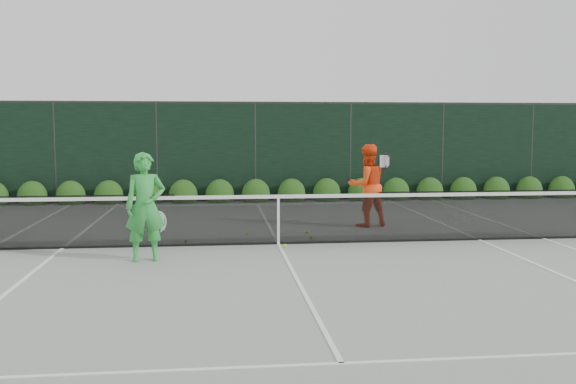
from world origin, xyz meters
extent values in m
plane|color=gray|center=(0.00, 0.00, 0.00)|extent=(80.00, 80.00, 0.00)
cube|color=black|center=(-4.20, 0.00, 0.51)|extent=(4.40, 0.01, 1.02)
cube|color=black|center=(0.00, 0.00, 0.48)|extent=(4.00, 0.01, 0.96)
cube|color=black|center=(4.20, 0.00, 0.51)|extent=(4.40, 0.01, 1.02)
cube|color=white|center=(0.00, 0.00, 0.94)|extent=(12.80, 0.03, 0.07)
cube|color=black|center=(0.00, 0.00, 0.02)|extent=(12.80, 0.02, 0.04)
cube|color=white|center=(0.00, 0.00, 0.46)|extent=(0.05, 0.03, 0.91)
imported|color=green|center=(-2.41, -1.27, 0.93)|extent=(0.75, 0.56, 1.87)
torus|color=beige|center=(-2.21, -1.17, 0.66)|extent=(0.29, 0.14, 0.30)
cylinder|color=black|center=(-2.21, -1.17, 0.42)|extent=(0.10, 0.03, 0.30)
imported|color=#FF4915|center=(2.25, 2.04, 0.95)|extent=(1.07, 0.93, 1.90)
torus|color=black|center=(2.60, 1.84, 1.52)|extent=(0.28, 0.15, 0.30)
cylinder|color=black|center=(2.60, 1.84, 1.28)|extent=(0.10, 0.03, 0.30)
cube|color=white|center=(5.49, 0.00, 0.01)|extent=(0.06, 23.77, 0.01)
cube|color=white|center=(-4.12, 0.00, 0.01)|extent=(0.06, 23.77, 0.01)
cube|color=white|center=(4.12, 0.00, 0.01)|extent=(0.06, 23.77, 0.01)
cube|color=white|center=(0.00, 11.88, 0.01)|extent=(11.03, 0.06, 0.01)
cube|color=white|center=(0.00, 6.40, 0.01)|extent=(8.23, 0.06, 0.01)
cube|color=white|center=(0.00, -6.40, 0.01)|extent=(8.23, 0.06, 0.01)
cube|color=white|center=(0.00, 0.00, 0.01)|extent=(0.06, 12.80, 0.01)
cube|color=black|center=(0.00, 7.50, 1.50)|extent=(32.00, 0.06, 3.00)
cube|color=#262826|center=(0.00, 7.50, 3.03)|extent=(32.00, 0.06, 0.06)
cylinder|color=#262826|center=(-6.00, 7.50, 1.50)|extent=(0.08, 0.08, 3.00)
cylinder|color=#262826|center=(-3.00, 7.50, 1.50)|extent=(0.08, 0.08, 3.00)
cylinder|color=#262826|center=(0.00, 7.50, 1.50)|extent=(0.08, 0.08, 3.00)
cylinder|color=#262826|center=(3.00, 7.50, 1.50)|extent=(0.08, 0.08, 3.00)
cylinder|color=#262826|center=(6.00, 7.50, 1.50)|extent=(0.08, 0.08, 3.00)
cylinder|color=#262826|center=(9.00, 7.50, 1.50)|extent=(0.08, 0.08, 3.00)
ellipsoid|color=#13340E|center=(-6.60, 7.15, 0.23)|extent=(0.86, 0.65, 0.94)
ellipsoid|color=#13340E|center=(-5.50, 7.15, 0.23)|extent=(0.86, 0.65, 0.94)
ellipsoid|color=#13340E|center=(-4.40, 7.15, 0.23)|extent=(0.86, 0.65, 0.94)
ellipsoid|color=#13340E|center=(-3.30, 7.15, 0.23)|extent=(0.86, 0.65, 0.94)
ellipsoid|color=#13340E|center=(-2.20, 7.15, 0.23)|extent=(0.86, 0.65, 0.94)
ellipsoid|color=#13340E|center=(-1.10, 7.15, 0.23)|extent=(0.86, 0.65, 0.94)
ellipsoid|color=#13340E|center=(0.00, 7.15, 0.23)|extent=(0.86, 0.65, 0.94)
ellipsoid|color=#13340E|center=(1.10, 7.15, 0.23)|extent=(0.86, 0.65, 0.94)
ellipsoid|color=#13340E|center=(2.20, 7.15, 0.23)|extent=(0.86, 0.65, 0.94)
ellipsoid|color=#13340E|center=(3.30, 7.15, 0.23)|extent=(0.86, 0.65, 0.94)
ellipsoid|color=#13340E|center=(4.40, 7.15, 0.23)|extent=(0.86, 0.65, 0.94)
ellipsoid|color=#13340E|center=(5.50, 7.15, 0.23)|extent=(0.86, 0.65, 0.94)
ellipsoid|color=#13340E|center=(6.60, 7.15, 0.23)|extent=(0.86, 0.65, 0.94)
ellipsoid|color=#13340E|center=(7.70, 7.15, 0.23)|extent=(0.86, 0.65, 0.94)
ellipsoid|color=#13340E|center=(8.80, 7.15, 0.23)|extent=(0.86, 0.65, 0.94)
ellipsoid|color=#13340E|center=(9.90, 7.15, 0.23)|extent=(0.86, 0.65, 0.94)
sphere|color=#C0DE31|center=(-0.55, 1.15, 0.03)|extent=(0.07, 0.07, 0.07)
sphere|color=#C0DE31|center=(-1.82, 0.42, 0.03)|extent=(0.07, 0.07, 0.07)
sphere|color=#C0DE31|center=(0.10, -0.33, 0.03)|extent=(0.07, 0.07, 0.07)
sphere|color=#C0DE31|center=(0.72, 0.53, 0.03)|extent=(0.07, 0.07, 0.07)
sphere|color=#C0DE31|center=(0.74, 1.18, 0.03)|extent=(0.07, 0.07, 0.07)
sphere|color=#C0DE31|center=(-2.81, 0.93, 0.03)|extent=(0.07, 0.07, 0.07)
camera|label=1|loc=(-1.19, -12.35, 2.32)|focal=40.00mm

